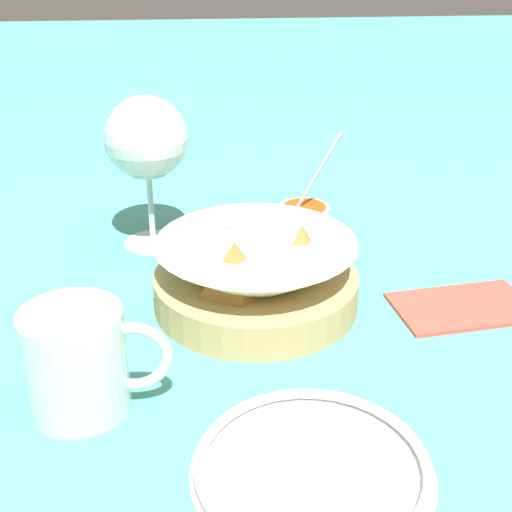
% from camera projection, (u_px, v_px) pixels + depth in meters
% --- Properties ---
extents(ground_plane, '(4.00, 4.00, 0.00)m').
position_uv_depth(ground_plane, '(264.00, 317.00, 0.71)').
color(ground_plane, teal).
extents(food_basket, '(0.21, 0.21, 0.09)m').
position_uv_depth(food_basket, '(256.00, 277.00, 0.72)').
color(food_basket, tan).
rests_on(food_basket, ground_plane).
extents(sauce_cup, '(0.08, 0.07, 0.13)m').
position_uv_depth(sauce_cup, '(304.00, 216.00, 0.89)').
color(sauce_cup, '#B7B7BC').
rests_on(sauce_cup, ground_plane).
extents(wine_glass, '(0.10, 0.10, 0.18)m').
position_uv_depth(wine_glass, '(146.00, 142.00, 0.81)').
color(wine_glass, silver).
rests_on(wine_glass, ground_plane).
extents(beer_mug, '(0.12, 0.08, 0.09)m').
position_uv_depth(beer_mug, '(78.00, 365.00, 0.57)').
color(beer_mug, silver).
rests_on(beer_mug, ground_plane).
extents(side_plate, '(0.18, 0.18, 0.01)m').
position_uv_depth(side_plate, '(312.00, 468.00, 0.51)').
color(side_plate, white).
rests_on(side_plate, ground_plane).
extents(napkin, '(0.15, 0.10, 0.01)m').
position_uv_depth(napkin, '(462.00, 304.00, 0.72)').
color(napkin, '#DB4C3D').
rests_on(napkin, ground_plane).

